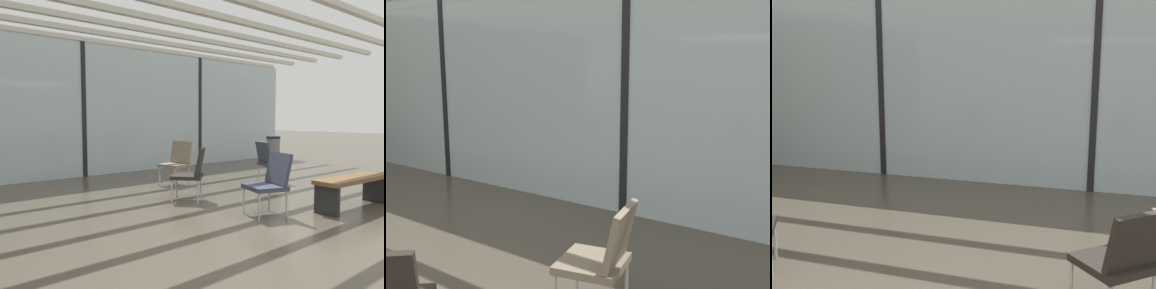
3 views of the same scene
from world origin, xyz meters
The scene contains 5 objects.
glass_curtain_wall centered at (0.00, 5.20, 1.54)m, with size 14.00×0.08×3.08m, color silver.
window_mullion_0 centered at (-3.50, 5.20, 1.54)m, with size 0.10×0.12×3.08m, color black.
window_mullion_1 centered at (0.00, 5.20, 1.54)m, with size 0.10×0.12×3.08m, color black.
parked_airplane centered at (-0.65, 9.87, 1.83)m, with size 11.42×3.66×3.66m.
lounge_chair_0 centered at (1.05, 3.01, 0.49)m, with size 0.62×0.59×0.87m.
Camera 2 is at (2.65, 0.44, 1.84)m, focal length 40.59 mm.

